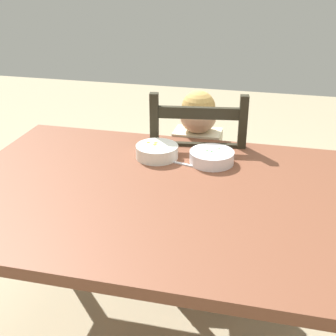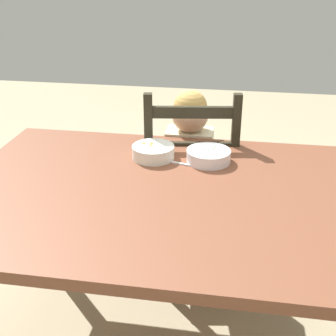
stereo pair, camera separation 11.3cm
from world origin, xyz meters
name	(u,v)px [view 2 (the right image)]	position (x,y,z in m)	size (l,w,h in m)	color
dining_table	(159,211)	(0.00, 0.00, 0.65)	(1.49, 1.05, 0.73)	brown
dining_chair	(190,188)	(0.05, 0.57, 0.45)	(0.48, 0.48, 0.97)	black
child_figure	(189,157)	(0.04, 0.57, 0.62)	(0.32, 0.31, 0.94)	beige
bowl_of_peas	(208,155)	(0.16, 0.28, 0.76)	(0.18, 0.18, 0.05)	white
bowl_of_carrots	(153,151)	(-0.07, 0.28, 0.76)	(0.17, 0.17, 0.05)	white
spoon	(171,161)	(0.01, 0.24, 0.74)	(0.14, 0.05, 0.01)	silver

